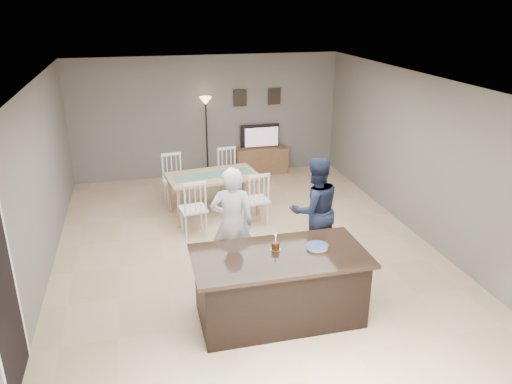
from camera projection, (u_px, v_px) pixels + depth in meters
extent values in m
plane|color=tan|center=(248.00, 252.00, 8.04)|extent=(8.00, 8.00, 0.00)
plane|color=slate|center=(207.00, 117.00, 11.18)|extent=(6.00, 0.00, 6.00)
plane|color=slate|center=(360.00, 333.00, 3.94)|extent=(6.00, 0.00, 6.00)
plane|color=slate|center=(36.00, 190.00, 6.89)|extent=(0.00, 8.00, 8.00)
plane|color=slate|center=(424.00, 159.00, 8.23)|extent=(0.00, 8.00, 8.00)
plane|color=white|center=(246.00, 83.00, 7.07)|extent=(8.00, 8.00, 0.00)
cube|color=black|center=(279.00, 288.00, 6.26)|extent=(2.00, 1.00, 0.85)
cube|color=black|center=(280.00, 256.00, 6.10)|extent=(2.15, 1.10, 0.05)
cube|color=brown|center=(261.00, 161.00, 11.62)|extent=(1.20, 0.40, 0.60)
imported|color=black|center=(261.00, 136.00, 11.48)|extent=(0.91, 0.12, 0.53)
plane|color=orange|center=(262.00, 137.00, 11.40)|extent=(0.78, 0.00, 0.78)
cube|color=black|center=(240.00, 98.00, 11.18)|extent=(0.30, 0.02, 0.38)
cube|color=black|center=(274.00, 96.00, 11.36)|extent=(0.30, 0.02, 0.38)
plane|color=black|center=(4.00, 299.00, 4.92)|extent=(0.00, 2.10, 2.10)
imported|color=silver|center=(232.00, 224.00, 7.05)|extent=(0.68, 0.52, 1.68)
imported|color=#192037|center=(315.00, 210.00, 7.55)|extent=(0.85, 0.69, 1.66)
cylinder|color=gold|center=(275.00, 249.00, 6.20)|extent=(0.14, 0.14, 0.00)
cylinder|color=#3D1F10|center=(276.00, 246.00, 6.19)|extent=(0.10, 0.10, 0.09)
cylinder|color=white|center=(276.00, 239.00, 6.15)|extent=(0.02, 0.02, 0.10)
sphere|color=#FFBF4C|center=(276.00, 235.00, 6.13)|extent=(0.02, 0.02, 0.02)
cylinder|color=white|center=(317.00, 247.00, 6.24)|extent=(0.27, 0.27, 0.01)
cylinder|color=white|center=(317.00, 247.00, 6.24)|extent=(0.27, 0.27, 0.01)
cylinder|color=white|center=(317.00, 246.00, 6.23)|extent=(0.27, 0.27, 0.01)
cylinder|color=navy|center=(317.00, 245.00, 6.23)|extent=(0.28, 0.28, 0.00)
cube|color=tan|center=(213.00, 176.00, 9.23)|extent=(1.76, 1.14, 0.04)
cylinder|color=tan|center=(179.00, 208.00, 8.78)|extent=(0.06, 0.06, 0.73)
cylinder|color=tan|center=(244.00, 184.00, 9.95)|extent=(0.06, 0.06, 0.73)
cube|color=#467F68|center=(212.00, 175.00, 9.22)|extent=(1.48, 0.54, 0.01)
cube|color=silver|center=(193.00, 209.00, 8.51)|extent=(0.48, 0.47, 0.04)
cylinder|color=silver|center=(186.00, 227.00, 8.40)|extent=(0.03, 0.03, 0.45)
cylinder|color=silver|center=(201.00, 217.00, 8.80)|extent=(0.03, 0.03, 0.45)
cube|color=silver|center=(195.00, 184.00, 8.16)|extent=(0.39, 0.08, 0.05)
cube|color=silver|center=(255.00, 200.00, 8.89)|extent=(0.48, 0.47, 0.04)
cylinder|color=silver|center=(249.00, 217.00, 8.78)|extent=(0.03, 0.03, 0.45)
cylinder|color=silver|center=(261.00, 208.00, 9.19)|extent=(0.03, 0.03, 0.45)
cube|color=silver|center=(259.00, 176.00, 8.55)|extent=(0.39, 0.08, 0.05)
cube|color=silver|center=(175.00, 182.00, 9.77)|extent=(0.48, 0.47, 0.04)
cylinder|color=silver|center=(182.00, 190.00, 10.06)|extent=(0.03, 0.03, 0.45)
cylinder|color=silver|center=(168.00, 198.00, 9.66)|extent=(0.03, 0.03, 0.45)
cube|color=silver|center=(171.00, 154.00, 9.75)|extent=(0.39, 0.08, 0.05)
cube|color=silver|center=(230.00, 175.00, 10.16)|extent=(0.48, 0.47, 0.04)
cylinder|color=silver|center=(235.00, 183.00, 10.45)|extent=(0.03, 0.03, 0.45)
cylinder|color=silver|center=(224.00, 190.00, 10.04)|extent=(0.03, 0.03, 0.45)
cube|color=silver|center=(226.00, 148.00, 10.13)|extent=(0.39, 0.08, 0.05)
cylinder|color=black|center=(208.00, 176.00, 11.46)|extent=(0.28, 0.28, 0.03)
cylinder|color=black|center=(207.00, 140.00, 11.15)|extent=(0.04, 0.04, 1.69)
cone|color=#FEC98C|center=(205.00, 101.00, 10.83)|extent=(0.28, 0.28, 0.18)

